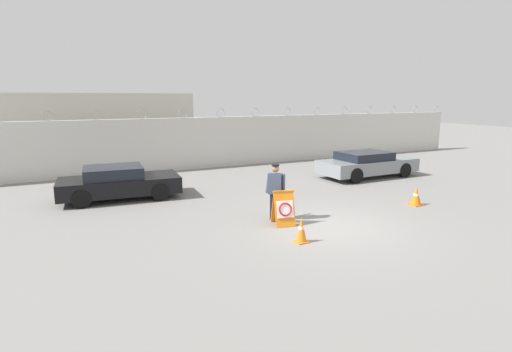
{
  "coord_description": "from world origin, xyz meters",
  "views": [
    {
      "loc": [
        -6.86,
        -9.09,
        3.72
      ],
      "look_at": [
        -1.28,
        2.17,
        1.24
      ],
      "focal_mm": 28.0,
      "sensor_mm": 36.0,
      "label": 1
    }
  ],
  "objects_px": {
    "barricade_sign": "(284,208)",
    "traffic_cone_near": "(301,230)",
    "security_guard": "(275,189)",
    "parked_car_front_coupe": "(119,182)",
    "traffic_cone_mid": "(416,196)",
    "parked_car_far_side": "(367,164)"
  },
  "relations": [
    {
      "from": "barricade_sign",
      "to": "security_guard",
      "type": "relative_size",
      "value": 0.6
    },
    {
      "from": "security_guard",
      "to": "traffic_cone_mid",
      "type": "xyz_separation_m",
      "value": [
        5.28,
        -0.7,
        -0.65
      ]
    },
    {
      "from": "parked_car_front_coupe",
      "to": "parked_car_far_side",
      "type": "bearing_deg",
      "value": -0.17
    },
    {
      "from": "security_guard",
      "to": "parked_car_front_coupe",
      "type": "distance_m",
      "value": 6.27
    },
    {
      "from": "traffic_cone_mid",
      "to": "parked_car_front_coupe",
      "type": "bearing_deg",
      "value": 148.96
    },
    {
      "from": "barricade_sign",
      "to": "traffic_cone_mid",
      "type": "relative_size",
      "value": 1.62
    },
    {
      "from": "traffic_cone_near",
      "to": "traffic_cone_mid",
      "type": "distance_m",
      "value": 5.77
    },
    {
      "from": "traffic_cone_near",
      "to": "parked_car_front_coupe",
      "type": "xyz_separation_m",
      "value": [
        -3.61,
        6.88,
        0.29
      ]
    },
    {
      "from": "parked_car_front_coupe",
      "to": "parked_car_far_side",
      "type": "height_order",
      "value": "parked_car_front_coupe"
    },
    {
      "from": "traffic_cone_mid",
      "to": "parked_car_far_side",
      "type": "distance_m",
      "value": 5.08
    },
    {
      "from": "traffic_cone_near",
      "to": "parked_car_far_side",
      "type": "relative_size",
      "value": 0.14
    },
    {
      "from": "traffic_cone_near",
      "to": "parked_car_front_coupe",
      "type": "relative_size",
      "value": 0.15
    },
    {
      "from": "barricade_sign",
      "to": "security_guard",
      "type": "distance_m",
      "value": 0.71
    },
    {
      "from": "parked_car_front_coupe",
      "to": "security_guard",
      "type": "bearing_deg",
      "value": -46.61
    },
    {
      "from": "traffic_cone_mid",
      "to": "security_guard",
      "type": "bearing_deg",
      "value": 172.45
    },
    {
      "from": "traffic_cone_mid",
      "to": "parked_car_front_coupe",
      "type": "xyz_separation_m",
      "value": [
        -9.23,
        5.56,
        0.3
      ]
    },
    {
      "from": "barricade_sign",
      "to": "traffic_cone_mid",
      "type": "xyz_separation_m",
      "value": [
        5.3,
        -0.15,
        -0.2
      ]
    },
    {
      "from": "parked_car_front_coupe",
      "to": "traffic_cone_mid",
      "type": "bearing_deg",
      "value": -26.8
    },
    {
      "from": "security_guard",
      "to": "traffic_cone_mid",
      "type": "relative_size",
      "value": 2.71
    },
    {
      "from": "barricade_sign",
      "to": "traffic_cone_near",
      "type": "height_order",
      "value": "barricade_sign"
    },
    {
      "from": "barricade_sign",
      "to": "parked_car_far_side",
      "type": "relative_size",
      "value": 0.22
    },
    {
      "from": "security_guard",
      "to": "parked_car_front_coupe",
      "type": "height_order",
      "value": "security_guard"
    }
  ]
}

